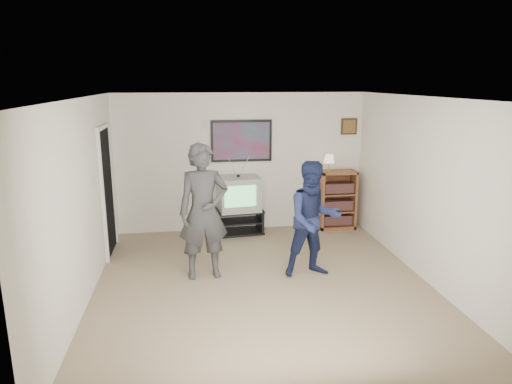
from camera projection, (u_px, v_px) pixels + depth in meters
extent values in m
cube|color=#756A4A|center=(263.00, 286.00, 6.18)|extent=(4.50, 5.00, 0.01)
cube|color=white|center=(264.00, 98.00, 5.58)|extent=(4.50, 5.00, 0.01)
cube|color=silver|center=(241.00, 163.00, 8.28)|extent=(4.50, 0.01, 2.50)
cube|color=silver|center=(82.00, 203.00, 5.56)|extent=(0.01, 5.00, 2.50)
cube|color=silver|center=(427.00, 190.00, 6.20)|extent=(0.01, 5.00, 2.50)
cube|color=black|center=(238.00, 211.00, 8.21)|extent=(0.93, 0.58, 0.04)
cube|color=black|center=(238.00, 232.00, 8.30)|extent=(0.93, 0.58, 0.04)
cube|color=black|center=(215.00, 222.00, 8.20)|extent=(0.09, 0.48, 0.44)
cube|color=black|center=(260.00, 220.00, 8.31)|extent=(0.09, 0.48, 0.44)
imported|color=#353538|center=(204.00, 212.00, 6.27)|extent=(0.74, 0.53, 1.90)
imported|color=#192044|center=(314.00, 219.00, 6.34)|extent=(0.85, 0.68, 1.65)
cube|color=white|center=(204.00, 197.00, 6.47)|extent=(0.07, 0.12, 0.03)
cube|color=white|center=(307.00, 195.00, 6.47)|extent=(0.06, 0.13, 0.04)
cube|color=black|center=(241.00, 141.00, 8.16)|extent=(1.10, 0.03, 0.75)
cube|color=white|center=(210.00, 124.00, 8.02)|extent=(0.28, 0.02, 0.14)
cube|color=#372711|center=(349.00, 126.00, 8.40)|extent=(0.30, 0.03, 0.30)
cube|color=black|center=(107.00, 192.00, 7.16)|extent=(0.03, 0.85, 2.00)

